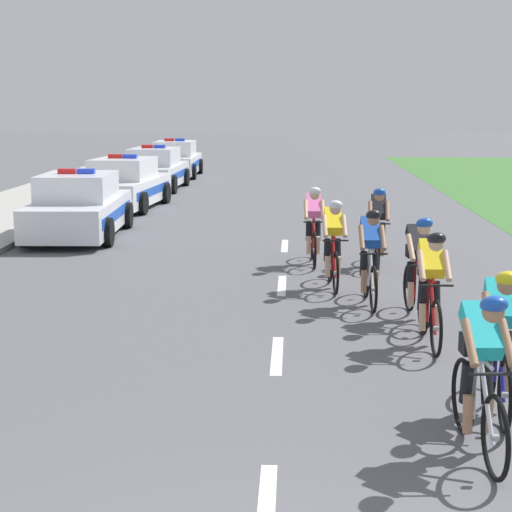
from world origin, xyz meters
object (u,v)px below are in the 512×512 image
cyclist_second (500,338)px  police_car_third (155,170)px  police_car_furthest (175,160)px  police_car_nearest (79,208)px  cyclist_fourth (418,266)px  cyclist_fifth (370,255)px  cyclist_seventh (378,226)px  police_car_second (124,185)px  cyclist_sixth (333,242)px  cyclist_lead (481,370)px  cyclist_eighth (314,224)px  cyclist_third (431,286)px

cyclist_second → police_car_third: (-7.04, 21.53, -0.11)m
police_car_furthest → police_car_third: bearing=-90.0°
cyclist_second → police_car_nearest: bearing=122.9°
cyclist_fourth → police_car_nearest: police_car_nearest is taller
cyclist_second → cyclist_fifth: 4.59m
cyclist_fourth → cyclist_fifth: 1.03m
cyclist_fourth → cyclist_seventh: size_ratio=1.00×
police_car_second → police_car_third: 5.38m
police_car_second → cyclist_fifth: bearing=-62.1°
cyclist_second → cyclist_sixth: 5.85m
cyclist_seventh → police_car_furthest: size_ratio=0.39×
police_car_second → police_car_third: size_ratio=1.02×
cyclist_lead → police_car_nearest: 13.64m
police_car_second → cyclist_second: bearing=-66.4°
cyclist_eighth → cyclist_fifth: bearing=-76.4°
cyclist_third → cyclist_seventh: (-0.16, 5.27, 0.00)m
police_car_nearest → police_car_third: 10.65m
cyclist_sixth → cyclist_eighth: (-0.28, 2.11, 0.00)m
cyclist_eighth → police_car_nearest: bearing=150.1°
cyclist_fifth → police_car_furthest: bearing=105.5°
cyclist_second → cyclist_eighth: 7.97m
cyclist_lead → police_car_nearest: size_ratio=0.39×
cyclist_seventh → cyclist_eighth: 1.23m
cyclist_seventh → police_car_second: 10.77m
cyclist_third → cyclist_fourth: same height
police_car_nearest → cyclist_fourth: bearing=-46.8°
cyclist_lead → cyclist_sixth: same height
cyclist_eighth → police_car_furthest: police_car_furthest is taller
cyclist_second → cyclist_fourth: size_ratio=1.00×
cyclist_third → cyclist_fourth: (0.03, 1.31, 0.00)m
cyclist_second → cyclist_third: 2.38m
cyclist_seventh → police_car_nearest: 7.34m
cyclist_seventh → police_car_nearest: size_ratio=0.39×
cyclist_second → police_car_third: police_car_third is taller
police_car_second → cyclist_eighth: bearing=-57.3°
cyclist_seventh → cyclist_lead: bearing=-89.7°
cyclist_lead → cyclist_fifth: size_ratio=1.00×
police_car_nearest → police_car_furthest: (-0.00, 15.90, 0.00)m
cyclist_seventh → police_car_second: police_car_second is taller
cyclist_eighth → police_car_furthest: size_ratio=0.39×
cyclist_fifth → cyclist_fourth: bearing=-53.9°
cyclist_sixth → cyclist_seventh: 2.16m
cyclist_lead → police_car_second: police_car_second is taller
police_car_nearest → cyclist_lead: bearing=-60.9°
cyclist_second → cyclist_sixth: bearing=103.8°
cyclist_sixth → police_car_nearest: bearing=137.4°
cyclist_seventh → police_car_nearest: police_car_nearest is taller
cyclist_lead → police_car_furthest: (-6.63, 27.82, -0.11)m
cyclist_lead → cyclist_fifth: bearing=94.9°
cyclist_sixth → cyclist_eighth: bearing=97.6°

